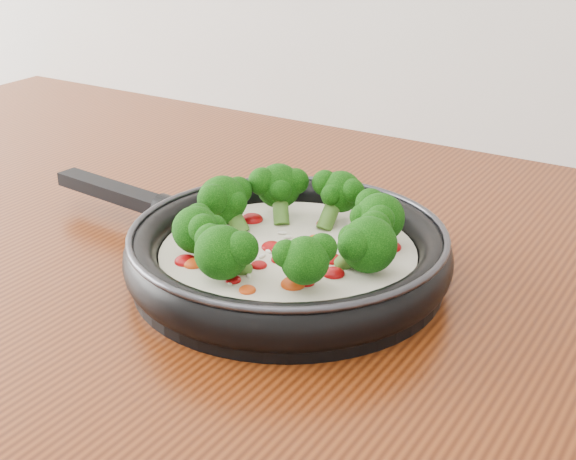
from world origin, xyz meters
The scene contains 1 object.
skillet centered at (0.02, 1.04, 0.93)m, with size 0.47×0.32×0.08m.
Camera 1 is at (0.37, 0.48, 1.24)m, focal length 50.57 mm.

